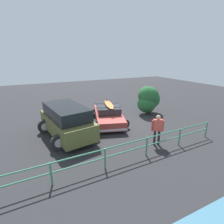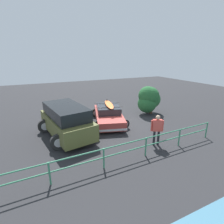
{
  "view_description": "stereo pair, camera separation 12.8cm",
  "coord_description": "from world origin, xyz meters",
  "px_view_note": "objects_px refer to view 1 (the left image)",
  "views": [
    {
      "loc": [
        5.31,
        10.54,
        4.62
      ],
      "look_at": [
        0.39,
        0.37,
        0.95
      ],
      "focal_mm": 28.0,
      "sensor_mm": 36.0,
      "label": 1
    },
    {
      "loc": [
        5.19,
        10.6,
        4.62
      ],
      "look_at": [
        0.39,
        0.37,
        0.95
      ],
      "focal_mm": 28.0,
      "sensor_mm": 36.0,
      "label": 2
    }
  ],
  "objects_px": {
    "sedan_car": "(108,114)",
    "suv_car": "(67,121)",
    "bush_near_left": "(149,99)",
    "person_bystander": "(158,127)"
  },
  "relations": [
    {
      "from": "sedan_car",
      "to": "person_bystander",
      "type": "height_order",
      "value": "person_bystander"
    },
    {
      "from": "sedan_car",
      "to": "person_bystander",
      "type": "bearing_deg",
      "value": 102.15
    },
    {
      "from": "bush_near_left",
      "to": "person_bystander",
      "type": "bearing_deg",
      "value": 57.71
    },
    {
      "from": "suv_car",
      "to": "person_bystander",
      "type": "bearing_deg",
      "value": 142.13
    },
    {
      "from": "person_bystander",
      "to": "bush_near_left",
      "type": "height_order",
      "value": "bush_near_left"
    },
    {
      "from": "sedan_car",
      "to": "suv_car",
      "type": "distance_m",
      "value": 3.36
    },
    {
      "from": "bush_near_left",
      "to": "suv_car",
      "type": "bearing_deg",
      "value": 11.21
    },
    {
      "from": "suv_car",
      "to": "bush_near_left",
      "type": "relative_size",
      "value": 2.02
    },
    {
      "from": "sedan_car",
      "to": "suv_car",
      "type": "height_order",
      "value": "suv_car"
    },
    {
      "from": "suv_car",
      "to": "bush_near_left",
      "type": "distance_m",
      "value": 7.09
    }
  ]
}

